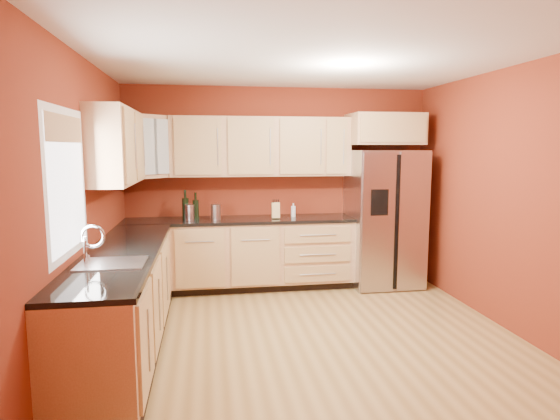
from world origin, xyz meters
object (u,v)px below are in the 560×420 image
Objects in this scene: refrigerator at (384,218)px; wine_bottle_a at (185,205)px; canister_left at (190,212)px; knife_block at (276,211)px; soap_dispenser at (293,210)px.

wine_bottle_a is (-2.57, 0.10, 0.22)m from refrigerator.
knife_block is (1.07, -0.02, 0.00)m from canister_left.
refrigerator reaches higher than wine_bottle_a.
knife_block is (1.13, -0.09, -0.09)m from wine_bottle_a.
wine_bottle_a is 1.38m from soap_dispenser.
refrigerator reaches higher than soap_dispenser.
refrigerator is at bearing 3.46° from knife_block.
canister_left is 1.11× the size of soap_dispenser.
canister_left is at bearing -50.28° from wine_bottle_a.
refrigerator reaches higher than canister_left.
wine_bottle_a reaches higher than soap_dispenser.
canister_left is at bearing -176.78° from soap_dispenser.
soap_dispenser is (1.37, 0.01, -0.10)m from wine_bottle_a.
refrigerator is 1.21m from soap_dispenser.
knife_block reaches higher than soap_dispenser.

